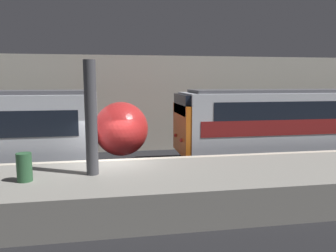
{
  "coord_description": "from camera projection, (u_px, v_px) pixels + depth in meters",
  "views": [
    {
      "loc": [
        0.1,
        -12.27,
        4.11
      ],
      "look_at": [
        2.41,
        1.0,
        2.22
      ],
      "focal_mm": 35.0,
      "sensor_mm": 36.0,
      "label": 1
    }
  ],
  "objects": [
    {
      "name": "ground_plane",
      "position": [
        111.0,
        188.0,
        12.53
      ],
      "size": [
        120.0,
        120.0,
        0.0
      ],
      "primitive_type": "plane",
      "color": "black"
    },
    {
      "name": "platform",
      "position": [
        110.0,
        192.0,
        10.45
      ],
      "size": [
        40.0,
        4.1,
        1.15
      ],
      "color": "gray",
      "rests_on": "ground"
    },
    {
      "name": "station_rear_barrier",
      "position": [
        109.0,
        104.0,
        18.59
      ],
      "size": [
        50.0,
        0.15,
        5.5
      ],
      "color": "#B2AD9E",
      "rests_on": "ground"
    },
    {
      "name": "support_pillar_near",
      "position": [
        91.0,
        118.0,
        10.18
      ],
      "size": [
        0.38,
        0.38,
        3.59
      ],
      "color": "#47474C",
      "rests_on": "platform"
    },
    {
      "name": "trash_bin",
      "position": [
        24.0,
        167.0,
        9.65
      ],
      "size": [
        0.44,
        0.44,
        0.85
      ],
      "color": "#2D5B38",
      "rests_on": "platform"
    }
  ]
}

